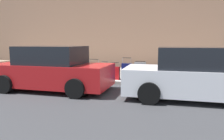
{
  "coord_description": "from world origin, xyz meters",
  "views": [
    {
      "loc": [
        -4.32,
        8.39,
        1.75
      ],
      "look_at": [
        -2.09,
        0.46,
        0.67
      ],
      "focal_mm": 33.92,
      "sensor_mm": 36.0,
      "label": 1
    }
  ],
  "objects": [
    {
      "name": "parked_car_white_0",
      "position": [
        -5.06,
        1.55,
        0.75
      ],
      "size": [
        4.35,
        2.12,
        1.61
      ],
      "color": "silver",
      "rests_on": "ground_plane"
    },
    {
      "name": "parked_car_red_1",
      "position": [
        -0.12,
        1.55,
        0.76
      ],
      "size": [
        4.31,
        2.12,
        1.62
      ],
      "color": "#AD1619",
      "rests_on": "ground_plane"
    },
    {
      "name": "suitcase_black_8",
      "position": [
        0.19,
        -0.48,
        0.41
      ],
      "size": [
        0.42,
        0.2,
        0.82
      ],
      "color": "black",
      "rests_on": "sidewalk_curb"
    },
    {
      "name": "ground_plane",
      "position": [
        0.0,
        0.0,
        0.0
      ],
      "size": [
        40.0,
        40.0,
        0.0
      ],
      "primitive_type": "plane",
      "color": "#333335"
    },
    {
      "name": "suitcase_black_1",
      "position": [
        -3.62,
        -0.46,
        0.41
      ],
      "size": [
        0.45,
        0.22,
        0.59
      ],
      "color": "black",
      "rests_on": "sidewalk_curb"
    },
    {
      "name": "fire_hydrant",
      "position": [
        0.88,
        -0.49,
        0.57
      ],
      "size": [
        0.39,
        0.21,
        0.83
      ],
      "color": "red",
      "rests_on": "sidewalk_curb"
    },
    {
      "name": "suitcase_red_4",
      "position": [
        -1.97,
        -0.45,
        0.42
      ],
      "size": [
        0.44,
        0.22,
        0.76
      ],
      "color": "red",
      "rests_on": "sidewalk_curb"
    },
    {
      "name": "bollard_post",
      "position": [
        1.63,
        -0.34,
        0.49
      ],
      "size": [
        0.13,
        0.13,
        0.69
      ],
      "primitive_type": "cylinder",
      "color": "brown",
      "rests_on": "sidewalk_curb"
    },
    {
      "name": "suitcase_navy_3",
      "position": [
        -2.5,
        -0.42,
        0.5
      ],
      "size": [
        0.43,
        0.22,
        0.98
      ],
      "color": "navy",
      "rests_on": "sidewalk_curb"
    },
    {
      "name": "sidewalk_curb",
      "position": [
        0.0,
        -2.5,
        0.07
      ],
      "size": [
        18.0,
        5.0,
        0.14
      ],
      "primitive_type": "cube",
      "color": "#9E9B93",
      "rests_on": "ground_plane"
    },
    {
      "name": "suitcase_maroon_7",
      "position": [
        -0.36,
        -0.47,
        0.52
      ],
      "size": [
        0.5,
        0.26,
        1.02
      ],
      "color": "maroon",
      "rests_on": "sidewalk_curb"
    },
    {
      "name": "suitcase_olive_6",
      "position": [
        -0.95,
        -0.57,
        0.47
      ],
      "size": [
        0.5,
        0.22,
        0.87
      ],
      "color": "#59601E",
      "rests_on": "sidewalk_curb"
    },
    {
      "name": "suitcase_silver_2",
      "position": [
        -3.05,
        -0.57,
        0.53
      ],
      "size": [
        0.5,
        0.26,
        0.83
      ],
      "color": "#9EA0A8",
      "rests_on": "sidewalk_curb"
    },
    {
      "name": "suitcase_maroon_0",
      "position": [
        -4.17,
        -0.44,
        0.45
      ],
      "size": [
        0.48,
        0.24,
        0.91
      ],
      "color": "maroon",
      "rests_on": "sidewalk_curb"
    },
    {
      "name": "suitcase_teal_5",
      "position": [
        -1.48,
        -0.56,
        0.41
      ],
      "size": [
        0.37,
        0.24,
        0.78
      ],
      "color": "#0F606B",
      "rests_on": "sidewalk_curb"
    }
  ]
}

